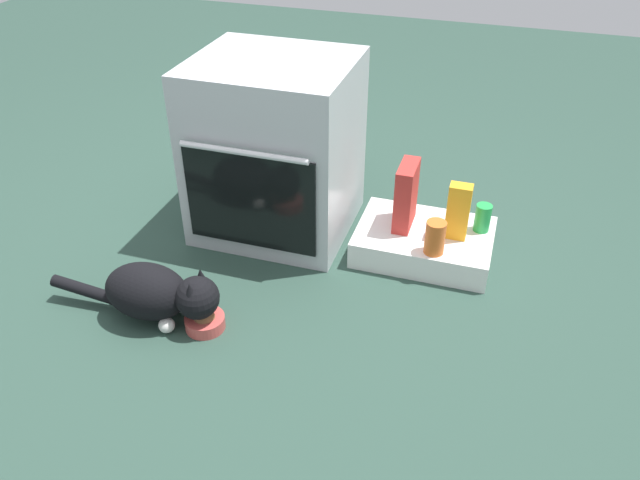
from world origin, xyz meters
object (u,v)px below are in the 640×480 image
Objects in this scene: food_bowl at (205,321)px; soda_can at (483,218)px; cat at (157,293)px; oven at (275,148)px; juice_carton at (458,212)px; cereal_box at (406,196)px; sauce_jar at (435,237)px; pantry_cabinet at (424,242)px.

food_bowl is 1.22× the size of soda_can.
cat is 1.34m from soda_can.
oven reaches higher than soda_can.
juice_carton reaches higher than food_bowl.
soda_can is (0.89, 0.04, -0.20)m from oven.
juice_carton is at bearing -140.67° from soda_can.
cereal_box is at bearing -1.14° from oven.
food_bowl is at bearing -142.60° from sauce_jar.
cereal_box is (-0.10, 0.02, 0.20)m from pantry_cabinet.
oven is at bearing 89.52° from food_bowl.
juice_carton reaches higher than pantry_cabinet.
cat is 2.47× the size of cereal_box.
pantry_cabinet is at bearing 177.43° from juice_carton.
cereal_box is at bearing -170.48° from soda_can.
pantry_cabinet is 1.12m from cat.
soda_can is at bearing 40.99° from food_bowl.
pantry_cabinet is 0.22m from juice_carton.
juice_carton reaches higher than cat.
food_bowl is (-0.68, -0.71, -0.03)m from pantry_cabinet.
soda_can is (0.90, 0.78, 0.15)m from food_bowl.
juice_carton is at bearing 41.19° from food_bowl.
juice_carton reaches higher than sauce_jar.
cat is 1.22m from juice_carton.
oven reaches higher than sauce_jar.
cat is at bearing -178.14° from food_bowl.
juice_carton is at bearing -7.01° from cereal_box.
food_bowl is at bearing -90.48° from oven.
oven is at bearing -177.32° from soda_can.
cereal_box is at bearing 172.99° from juice_carton.
oven is at bearing 177.20° from pantry_cabinet.
oven is 5.18× the size of food_bowl.
sauce_jar reaches higher than soda_can.
food_bowl is at bearing -133.82° from pantry_cabinet.
oven is 0.78m from sauce_jar.
oven is 1.10× the size of cat.
oven reaches higher than cereal_box.
juice_carton is at bearing 33.91° from cat.
sauce_jar reaches higher than pantry_cabinet.
food_bowl is 0.61× the size of juice_carton.
soda_can is 0.14m from juice_carton.
cereal_box is (0.76, 0.74, 0.13)m from cat.
sauce_jar is at bearing 37.40° from food_bowl.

